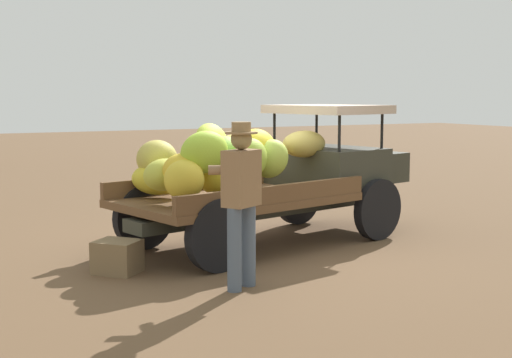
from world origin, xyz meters
name	(u,v)px	position (x,y,z in m)	size (l,w,h in m)	color
ground_plane	(268,246)	(0.00, 0.00, 0.00)	(60.00, 60.00, 0.00)	brown
truck	(271,172)	(0.10, 0.10, 0.97)	(4.65, 2.55, 1.87)	#333329
farmer	(241,194)	(-1.25, -1.72, 0.99)	(0.57, 0.54, 1.74)	slate
wooden_crate	(117,257)	(-2.21, -0.49, 0.19)	(0.48, 0.41, 0.37)	brown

